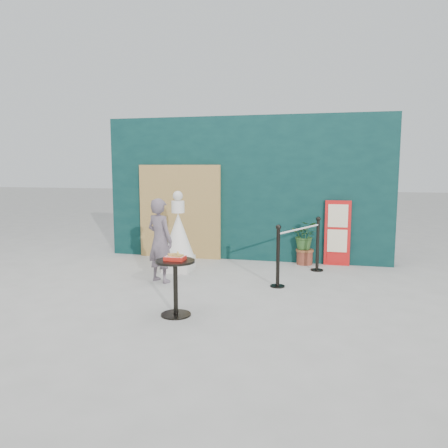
# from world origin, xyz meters

# --- Properties ---
(ground) EXTENTS (60.00, 60.00, 0.00)m
(ground) POSITION_xyz_m (0.00, 0.00, 0.00)
(ground) COLOR #ADAAA5
(ground) RESTS_ON ground
(back_wall) EXTENTS (6.00, 0.30, 3.00)m
(back_wall) POSITION_xyz_m (0.00, 3.15, 1.50)
(back_wall) COLOR #092829
(back_wall) RESTS_ON ground
(bamboo_fence) EXTENTS (1.80, 0.08, 2.00)m
(bamboo_fence) POSITION_xyz_m (-1.40, 2.94, 1.00)
(bamboo_fence) COLOR tan
(bamboo_fence) RESTS_ON ground
(woman) EXTENTS (0.62, 0.53, 1.44)m
(woman) POSITION_xyz_m (-1.06, 0.94, 0.72)
(woman) COLOR slate
(woman) RESTS_ON ground
(menu_board) EXTENTS (0.50, 0.07, 1.30)m
(menu_board) POSITION_xyz_m (1.90, 2.95, 0.65)
(menu_board) COLOR red
(menu_board) RESTS_ON ground
(statue) EXTENTS (0.59, 0.59, 1.52)m
(statue) POSITION_xyz_m (-1.01, 1.74, 0.62)
(statue) COLOR white
(statue) RESTS_ON ground
(cafe_table) EXTENTS (0.52, 0.52, 0.75)m
(cafe_table) POSITION_xyz_m (-0.22, -0.62, 0.50)
(cafe_table) COLOR black
(cafe_table) RESTS_ON ground
(food_basket) EXTENTS (0.26, 0.19, 0.11)m
(food_basket) POSITION_xyz_m (-0.22, -0.61, 0.79)
(food_basket) COLOR red
(food_basket) RESTS_ON cafe_table
(planter) EXTENTS (0.52, 0.45, 0.89)m
(planter) POSITION_xyz_m (1.27, 2.89, 0.51)
(planter) COLOR brown
(planter) RESTS_ON ground
(stanchion_barrier) EXTENTS (0.84, 1.54, 1.03)m
(stanchion_barrier) POSITION_xyz_m (1.23, 1.74, 0.49)
(stanchion_barrier) COLOR black
(stanchion_barrier) RESTS_ON ground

